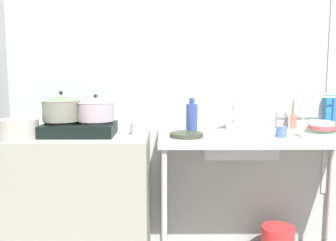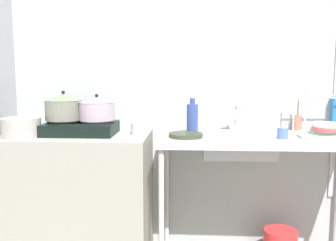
# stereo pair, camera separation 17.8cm
# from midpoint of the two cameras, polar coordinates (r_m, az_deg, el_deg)

# --- Properties ---
(wall_back) EXTENTS (4.69, 0.10, 2.71)m
(wall_back) POSITION_cam_midpoint_polar(r_m,az_deg,el_deg) (2.97, 13.01, 7.39)
(wall_back) COLOR #A7ADAE
(wall_back) RESTS_ON ground
(wall_metal_strip) EXTENTS (0.05, 0.01, 2.17)m
(wall_metal_strip) POSITION_cam_midpoint_polar(r_m,az_deg,el_deg) (3.06, 21.97, 9.57)
(wall_metal_strip) COLOR silver
(counter_concrete) EXTENTS (1.00, 0.61, 0.92)m
(counter_concrete) POSITION_cam_midpoint_polar(r_m,az_deg,el_deg) (2.78, -15.41, -11.50)
(counter_concrete) COLOR gray
(counter_concrete) RESTS_ON ground
(counter_sink) EXTENTS (1.36, 0.61, 0.92)m
(counter_sink) POSITION_cam_midpoint_polar(r_m,az_deg,el_deg) (2.65, 11.50, -3.75)
(counter_sink) COLOR silver
(counter_sink) RESTS_ON ground
(stove) EXTENTS (0.48, 0.34, 0.10)m
(stove) POSITION_cam_midpoint_polar(r_m,az_deg,el_deg) (2.65, -15.14, -1.17)
(stove) COLOR black
(stove) RESTS_ON counter_concrete
(pot_on_left_burner) EXTENTS (0.26, 0.26, 0.20)m
(pot_on_left_burner) POSITION_cam_midpoint_polar(r_m,az_deg,el_deg) (2.67, -17.64, 1.86)
(pot_on_left_burner) COLOR slate
(pot_on_left_burner) RESTS_ON stove
(pot_on_right_burner) EXTENTS (0.24, 0.24, 0.18)m
(pot_on_right_burner) POSITION_cam_midpoint_polar(r_m,az_deg,el_deg) (2.61, -12.78, 1.67)
(pot_on_right_burner) COLOR #A5939D
(pot_on_right_burner) RESTS_ON stove
(pot_beside_stove) EXTENTS (0.25, 0.25, 0.13)m
(pot_beside_stove) POSITION_cam_midpoint_polar(r_m,az_deg,el_deg) (2.64, -23.46, -1.19)
(pot_beside_stove) COLOR #A09C95
(pot_beside_stove) RESTS_ON counter_concrete
(percolator) EXTENTS (0.08, 0.08, 0.14)m
(percolator) POSITION_cam_midpoint_polar(r_m,az_deg,el_deg) (2.60, -6.73, -0.63)
(percolator) COLOR silver
(percolator) RESTS_ON counter_concrete
(sink_basin) EXTENTS (0.47, 0.33, 0.13)m
(sink_basin) POSITION_cam_midpoint_polar(r_m,az_deg,el_deg) (2.60, 8.53, -3.68)
(sink_basin) COLOR silver
(sink_basin) RESTS_ON counter_sink
(faucet) EXTENTS (0.13, 0.07, 0.25)m
(faucet) POSITION_cam_midpoint_polar(r_m,az_deg,el_deg) (2.72, 8.16, 1.77)
(faucet) COLOR silver
(faucet) RESTS_ON counter_sink
(frying_pan) EXTENTS (0.23, 0.23, 0.03)m
(frying_pan) POSITION_cam_midpoint_polar(r_m,az_deg,el_deg) (2.50, 0.77, -2.19)
(frying_pan) COLOR #323827
(frying_pan) RESTS_ON counter_sink
(dish_rack) EXTENTS (0.38, 0.29, 0.31)m
(dish_rack) POSITION_cam_midpoint_polar(r_m,az_deg,el_deg) (2.78, 20.44, -1.01)
(dish_rack) COLOR #B6B8BD
(dish_rack) RESTS_ON counter_sink
(cup_by_rack) EXTENTS (0.07, 0.07, 0.07)m
(cup_by_rack) POSITION_cam_midpoint_polar(r_m,az_deg,el_deg) (2.56, 14.87, -1.69)
(cup_by_rack) COLOR #4B66AD
(cup_by_rack) RESTS_ON counter_sink
(small_bowl_on_drainboard) EXTENTS (0.13, 0.13, 0.04)m
(small_bowl_on_drainboard) POSITION_cam_midpoint_polar(r_m,az_deg,el_deg) (2.66, 15.37, -1.75)
(small_bowl_on_drainboard) COLOR beige
(small_bowl_on_drainboard) RESTS_ON counter_sink
(bottle_by_sink) EXTENTS (0.08, 0.08, 0.25)m
(bottle_by_sink) POSITION_cam_midpoint_polar(r_m,az_deg,el_deg) (2.60, 1.66, 0.32)
(bottle_by_sink) COLOR navy
(bottle_by_sink) RESTS_ON counter_sink
(cereal_box) EXTENTS (0.15, 0.08, 0.26)m
(cereal_box) POSITION_cam_midpoint_polar(r_m,az_deg,el_deg) (3.04, 22.32, 1.25)
(cereal_box) COLOR #266CA9
(cereal_box) RESTS_ON counter_sink
(utensil_jar) EXTENTS (0.06, 0.08, 0.23)m
(utensil_jar) POSITION_cam_midpoint_polar(r_m,az_deg,el_deg) (2.95, 16.61, -0.13)
(utensil_jar) COLOR #A26450
(utensil_jar) RESTS_ON counter_sink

